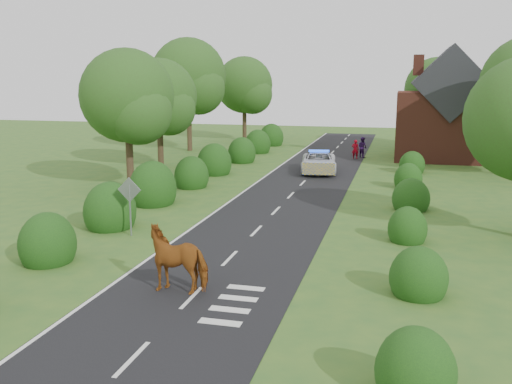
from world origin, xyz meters
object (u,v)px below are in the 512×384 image
(pedestrian_purple, at_px, (362,147))
(police_van, at_px, (319,162))
(road_sign, at_px, (130,198))
(cow, at_px, (179,262))
(pedestrian_red, at_px, (355,149))

(pedestrian_purple, bearing_deg, police_van, 114.84)
(road_sign, distance_m, pedestrian_purple, 28.32)
(cow, bearing_deg, police_van, 173.54)
(pedestrian_red, relative_size, pedestrian_purple, 0.93)
(police_van, xyz_separation_m, pedestrian_red, (1.96, 7.49, 0.08))
(cow, distance_m, pedestrian_red, 31.51)
(cow, xyz_separation_m, pedestrian_red, (2.99, 31.37, -0.06))
(road_sign, bearing_deg, cow, -50.69)
(cow, bearing_deg, pedestrian_purple, 169.87)
(pedestrian_purple, bearing_deg, pedestrian_red, 107.16)
(cow, bearing_deg, road_sign, -144.70)
(police_van, height_order, pedestrian_red, pedestrian_red)
(pedestrian_red, bearing_deg, pedestrian_purple, -113.07)
(road_sign, distance_m, pedestrian_red, 27.09)
(police_van, height_order, pedestrian_purple, pedestrian_purple)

